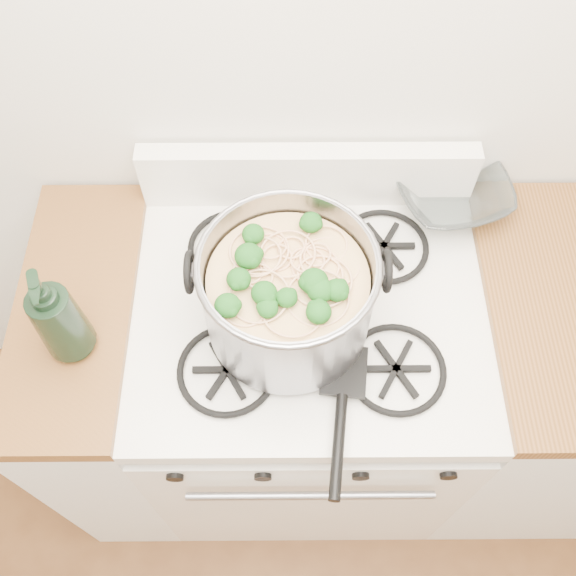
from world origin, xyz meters
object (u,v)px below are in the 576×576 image
(stock_pot, at_px, (288,295))
(gas_range, at_px, (305,390))
(glass_bowl, at_px, (449,195))
(spatula, at_px, (344,369))
(bottle, at_px, (55,315))

(stock_pot, bearing_deg, gas_range, 41.04)
(stock_pot, distance_m, glass_bowl, 0.50)
(stock_pot, height_order, glass_bowl, stock_pot)
(spatula, height_order, bottle, bottle)
(glass_bowl, height_order, bottle, bottle)
(gas_range, relative_size, glass_bowl, 8.97)
(bottle, bearing_deg, stock_pot, -11.35)
(glass_bowl, bearing_deg, gas_range, -139.79)
(stock_pot, height_order, spatula, stock_pot)
(gas_range, distance_m, glass_bowl, 0.66)
(spatula, xyz_separation_m, glass_bowl, (0.27, 0.44, 0.00))
(gas_range, height_order, bottle, bottle)
(gas_range, xyz_separation_m, stock_pot, (-0.05, -0.04, 0.59))
(glass_bowl, distance_m, bottle, 0.90)
(stock_pot, relative_size, glass_bowl, 3.61)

